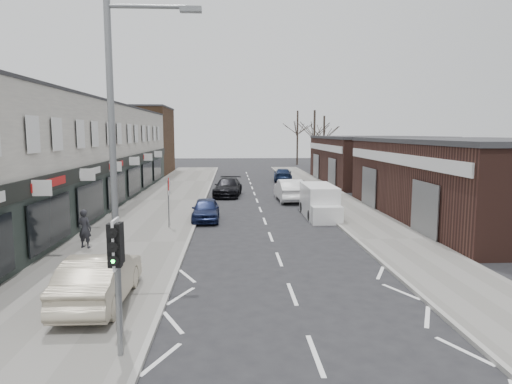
{
  "coord_description": "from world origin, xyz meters",
  "views": [
    {
      "loc": [
        -1.89,
        -11.79,
        5.06
      ],
      "look_at": [
        -0.87,
        7.08,
        2.6
      ],
      "focal_mm": 32.0,
      "sensor_mm": 36.0,
      "label": 1
    }
  ],
  "objects": [
    {
      "name": "brick_block_far",
      "position": [
        -13.5,
        45.0,
        4.0
      ],
      "size": [
        8.0,
        10.0,
        8.0
      ],
      "primitive_type": "cube",
      "color": "#4E3421",
      "rests_on": "ground"
    },
    {
      "name": "tree_far_a",
      "position": [
        9.0,
        48.0,
        0.0
      ],
      "size": [
        3.6,
        3.6,
        8.0
      ],
      "primitive_type": null,
      "color": "#382D26",
      "rests_on": "ground"
    },
    {
      "name": "shop_terrace_left",
      "position": [
        -13.5,
        19.5,
        3.55
      ],
      "size": [
        8.0,
        41.0,
        7.1
      ],
      "primitive_type": "cube",
      "color": "beige",
      "rests_on": "ground"
    },
    {
      "name": "traffic_light",
      "position": [
        -4.4,
        -2.02,
        2.41
      ],
      "size": [
        0.28,
        0.6,
        3.1
      ],
      "color": "slate",
      "rests_on": "pavement_left"
    },
    {
      "name": "right_unit_far",
      "position": [
        12.5,
        34.0,
        2.25
      ],
      "size": [
        10.0,
        16.0,
        4.5
      ],
      "primitive_type": "cube",
      "color": "#3C211B",
      "rests_on": "ground"
    },
    {
      "name": "pavement_left",
      "position": [
        -6.75,
        22.0,
        0.06
      ],
      "size": [
        5.5,
        64.0,
        0.12
      ],
      "primitive_type": "cube",
      "color": "slate",
      "rests_on": "ground"
    },
    {
      "name": "pavement_right",
      "position": [
        5.75,
        22.0,
        0.06
      ],
      "size": [
        3.5,
        64.0,
        0.12
      ],
      "primitive_type": "cube",
      "color": "slate",
      "rests_on": "ground"
    },
    {
      "name": "parked_car_left_b",
      "position": [
        -2.2,
        24.65,
        0.72
      ],
      "size": [
        2.51,
        5.17,
        1.45
      ],
      "primitive_type": "imported",
      "rotation": [
        0.0,
        0.0,
        -0.1
      ],
      "color": "black",
      "rests_on": "ground"
    },
    {
      "name": "tree_far_b",
      "position": [
        11.5,
        54.0,
        0.0
      ],
      "size": [
        3.6,
        3.6,
        7.5
      ],
      "primitive_type": null,
      "color": "#382D26",
      "rests_on": "ground"
    },
    {
      "name": "parked_car_right_a",
      "position": [
        2.41,
        21.76,
        0.82
      ],
      "size": [
        1.87,
        5.02,
        1.64
      ],
      "primitive_type": "imported",
      "rotation": [
        0.0,
        0.0,
        3.17
      ],
      "color": "white",
      "rests_on": "ground"
    },
    {
      "name": "parked_car_right_c",
      "position": [
        3.5,
        35.81,
        0.67
      ],
      "size": [
        2.28,
        4.74,
        1.33
      ],
      "primitive_type": "imported",
      "rotation": [
        0.0,
        0.0,
        3.05
      ],
      "color": "#142140",
      "rests_on": "ground"
    },
    {
      "name": "parked_car_right_b",
      "position": [
        3.5,
        25.34,
        0.68
      ],
      "size": [
        1.75,
        4.05,
        1.36
      ],
      "primitive_type": "imported",
      "rotation": [
        0.0,
        0.0,
        3.1
      ],
      "color": "black",
      "rests_on": "ground"
    },
    {
      "name": "tree_far_c",
      "position": [
        8.5,
        60.0,
        0.0
      ],
      "size": [
        3.6,
        3.6,
        8.5
      ],
      "primitive_type": null,
      "color": "#382D26",
      "rests_on": "ground"
    },
    {
      "name": "parked_car_left_a",
      "position": [
        -3.4,
        14.33,
        0.65
      ],
      "size": [
        1.58,
        3.83,
        1.3
      ],
      "primitive_type": "imported",
      "rotation": [
        0.0,
        0.0,
        0.01
      ],
      "color": "#151E42",
      "rests_on": "ground"
    },
    {
      "name": "pedestrian",
      "position": [
        -8.23,
        7.82,
        0.96
      ],
      "size": [
        0.71,
        0.57,
        1.69
      ],
      "primitive_type": "imported",
      "rotation": [
        0.0,
        0.0,
        2.83
      ],
      "color": "black",
      "rests_on": "pavement_left"
    },
    {
      "name": "white_van",
      "position": [
        3.39,
        15.16,
        0.91
      ],
      "size": [
        1.77,
        4.96,
        1.93
      ],
      "rotation": [
        0.0,
        0.0,
        -0.01
      ],
      "color": "white",
      "rests_on": "ground"
    },
    {
      "name": "street_lamp",
      "position": [
        -4.53,
        -0.8,
        4.62
      ],
      "size": [
        2.23,
        0.22,
        8.0
      ],
      "color": "slate",
      "rests_on": "pavement_left"
    },
    {
      "name": "sedan_on_pavement",
      "position": [
        -5.75,
        1.25,
        0.86
      ],
      "size": [
        1.56,
        4.47,
        1.47
      ],
      "primitive_type": "imported",
      "rotation": [
        0.0,
        0.0,
        3.14
      ],
      "color": "#B2A68E",
      "rests_on": "pavement_left"
    },
    {
      "name": "right_unit_near",
      "position": [
        12.5,
        14.0,
        2.25
      ],
      "size": [
        10.0,
        18.0,
        4.5
      ],
      "primitive_type": "cube",
      "color": "#3C211B",
      "rests_on": "ground"
    },
    {
      "name": "warning_sign",
      "position": [
        -5.16,
        12.0,
        2.2
      ],
      "size": [
        0.12,
        0.8,
        2.7
      ],
      "color": "slate",
      "rests_on": "pavement_left"
    },
    {
      "name": "ground",
      "position": [
        0.0,
        0.0,
        0.0
      ],
      "size": [
        160.0,
        160.0,
        0.0
      ],
      "primitive_type": "plane",
      "color": "black",
      "rests_on": "ground"
    }
  ]
}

